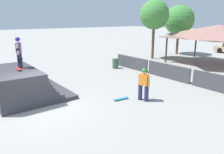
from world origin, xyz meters
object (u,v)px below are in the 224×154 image
Objects in this scene: bystander_walking at (144,82)px; tree_far_back at (154,15)px; skater_on_deck at (19,50)px; skateboard_on_ground at (121,99)px; trash_bin at (115,63)px; skateboard_on_deck at (19,69)px; tree_beside_pavilion at (179,20)px.

bystander_walking is 0.29× the size of tree_far_back.
skater_on_deck reaches higher than skateboard_on_ground.
skateboard_on_ground is 1.01× the size of trash_bin.
skater_on_deck reaches higher than skateboard_on_deck.
skateboard_on_deck is 0.13× the size of tree_far_back.
skateboard_on_deck is 9.23m from trash_bin.
bystander_walking is at bearing 56.23° from skateboard_on_deck.
tree_beside_pavilion is at bearing 127.10° from skater_on_deck.
bystander_walking is (4.56, 4.87, -1.54)m from skater_on_deck.
skateboard_on_ground is 13.76m from tree_far_back.
skateboard_on_deck is 15.69m from tree_far_back.
skateboard_on_deck is at bearing -71.25° from trash_bin.
tree_far_back is 7.54m from trash_bin.
bystander_walking reaches higher than skateboard_on_ground.
trash_bin is at bearing 131.11° from skater_on_deck.
tree_beside_pavilion is 6.76× the size of trash_bin.
tree_beside_pavilion is 4.68m from tree_far_back.
skater_on_deck reaches higher than trash_bin.
skater_on_deck is 0.27× the size of tree_far_back.
bystander_walking is at bearing -49.21° from tree_far_back.
skater_on_deck is 1.05m from skateboard_on_deck.
skateboard_on_deck reaches higher than skateboard_on_ground.
skateboard_on_deck is 0.13× the size of tree_beside_pavilion.
skateboard_on_deck is 6.55m from bystander_walking.
tree_beside_pavilion is at bearing 108.17° from skateboard_on_deck.
tree_far_back is at bearing -65.06° from bystander_walking.
skateboard_on_ground is 7.63m from trash_bin.
skateboard_on_deck is at bearing 35.60° from bystander_walking.
skater_on_deck is at bearing -75.35° from tree_far_back.
tree_far_back reaches higher than skateboard_on_ground.
bystander_walking is 13.30m from tree_far_back.
tree_far_back is (-7.59, 10.56, 4.50)m from skateboard_on_ground.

